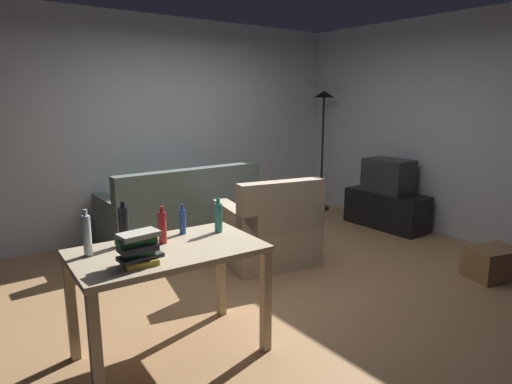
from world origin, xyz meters
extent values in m
cube|color=tan|center=(0.00, 0.00, -0.01)|extent=(5.20, 4.40, 0.02)
cube|color=silver|center=(0.00, 2.20, 1.35)|extent=(5.20, 0.10, 2.70)
cube|color=silver|center=(2.60, 0.00, 1.35)|extent=(0.10, 4.40, 2.70)
cube|color=slate|center=(-0.22, 1.65, 0.20)|extent=(1.82, 0.84, 0.40)
cube|color=slate|center=(-0.22, 1.31, 0.66)|extent=(1.82, 0.16, 0.52)
cube|color=slate|center=(0.61, 1.65, 0.51)|extent=(0.16, 0.84, 0.22)
cube|color=slate|center=(-1.05, 1.65, 0.51)|extent=(0.16, 0.84, 0.22)
cube|color=black|center=(2.25, 0.46, 0.24)|extent=(0.44, 1.10, 0.48)
cube|color=#2D2D33|center=(2.25, 0.46, 0.70)|extent=(0.40, 0.60, 0.44)
cube|color=black|center=(2.46, 0.46, 0.70)|extent=(0.01, 0.52, 0.36)
cylinder|color=black|center=(2.25, 1.69, 0.01)|extent=(0.26, 0.26, 0.03)
cylinder|color=black|center=(2.25, 1.69, 0.87)|extent=(0.03, 0.03, 1.68)
cone|color=black|center=(2.25, 1.69, 1.76)|extent=(0.32, 0.32, 0.10)
cube|color=#C6B28E|center=(-1.42, -0.58, 0.74)|extent=(1.23, 0.76, 0.04)
cube|color=tan|center=(-1.99, -0.86, 0.36)|extent=(0.06, 0.06, 0.72)
cube|color=tan|center=(-0.87, -0.92, 0.36)|extent=(0.06, 0.06, 0.72)
cube|color=tan|center=(-1.96, -0.24, 0.36)|extent=(0.06, 0.06, 0.72)
cube|color=tan|center=(-0.84, -0.30, 0.36)|extent=(0.06, 0.06, 0.72)
cylinder|color=brown|center=(1.06, 1.90, 0.11)|extent=(0.24, 0.24, 0.22)
sphere|color=#2D6B28|center=(1.06, 1.90, 0.39)|extent=(0.36, 0.36, 0.36)
cube|color=beige|center=(0.20, 0.45, 0.20)|extent=(1.06, 1.01, 0.40)
cube|color=#C0AD91|center=(0.13, 0.12, 0.66)|extent=(0.91, 0.35, 0.52)
cube|color=#C8B597|center=(0.56, 0.37, 0.51)|extent=(0.33, 0.85, 0.22)
cube|color=#C8B597|center=(-0.16, 0.53, 0.51)|extent=(0.33, 0.85, 0.22)
cube|color=olive|center=(1.66, -1.24, 0.15)|extent=(0.56, 0.46, 0.30)
cylinder|color=silver|center=(-1.87, -0.42, 0.89)|extent=(0.05, 0.05, 0.25)
cylinder|color=silver|center=(-1.87, -0.42, 1.03)|extent=(0.02, 0.02, 0.04)
cylinder|color=black|center=(-1.62, -0.36, 0.89)|extent=(0.07, 0.07, 0.26)
cylinder|color=black|center=(-1.62, -0.36, 1.04)|extent=(0.03, 0.03, 0.04)
cylinder|color=#AD2323|center=(-1.40, -0.47, 0.87)|extent=(0.05, 0.05, 0.21)
cylinder|color=#AD2323|center=(-1.40, -0.47, 0.99)|extent=(0.02, 0.02, 0.04)
cylinder|color=#2347A3|center=(-1.19, -0.37, 0.85)|extent=(0.05, 0.05, 0.17)
cylinder|color=#2347A3|center=(-1.19, -0.37, 0.95)|extent=(0.02, 0.02, 0.04)
cylinder|color=teal|center=(-0.96, -0.48, 0.87)|extent=(0.06, 0.06, 0.21)
cylinder|color=teal|center=(-0.96, -0.48, 0.99)|extent=(0.03, 0.03, 0.04)
cube|color=#B7932D|center=(-1.68, -0.76, 0.78)|extent=(0.20, 0.16, 0.03)
cube|color=#333338|center=(-1.67, -0.75, 0.81)|extent=(0.26, 0.14, 0.02)
cube|color=#236B33|center=(-1.67, -0.74, 0.83)|extent=(0.19, 0.15, 0.03)
cube|color=#333338|center=(-1.68, -0.76, 0.87)|extent=(0.21, 0.13, 0.04)
cube|color=#236B33|center=(-1.68, -0.74, 0.91)|extent=(0.23, 0.15, 0.04)
cube|color=beige|center=(-1.67, -0.76, 0.94)|extent=(0.24, 0.15, 0.03)
camera|label=1|loc=(-2.58, -3.11, 1.72)|focal=31.00mm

